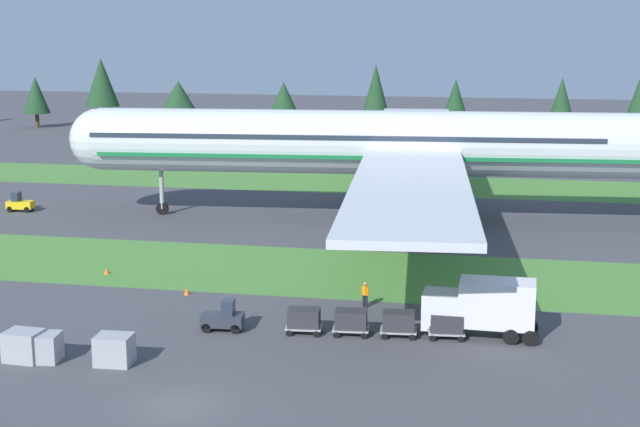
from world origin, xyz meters
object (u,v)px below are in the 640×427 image
uld_container_1 (42,347)px  ground_crew_marshaller (365,294)px  catering_truck (482,306)px  taxiway_marker_0 (107,271)px  taxiway_marker_1 (187,291)px  uld_container_2 (114,350)px  pushback_tractor (20,203)px  cargo_dolly_lead (304,319)px  uld_container_0 (24,346)px  cargo_dolly_third (399,322)px  cargo_dolly_second (351,320)px  cargo_dolly_fourth (447,324)px  baggage_tug (224,318)px  airliner (402,143)px

uld_container_1 → ground_crew_marshaller: bearing=39.8°
catering_truck → taxiway_marker_0: 29.88m
taxiway_marker_1 → uld_container_2: bearing=-87.7°
pushback_tractor → taxiway_marker_1: pushback_tractor is taller
cargo_dolly_lead → uld_container_0: 16.46m
cargo_dolly_third → uld_container_0: (-20.32, -8.22, -0.05)m
cargo_dolly_second → uld_container_2: bearing=116.7°
cargo_dolly_second → uld_container_0: size_ratio=1.16×
cargo_dolly_fourth → uld_container_1: 23.69m
uld_container_2 → uld_container_1: bearing=-176.2°
cargo_dolly_second → pushback_tractor: 50.11m
cargo_dolly_second → uld_container_2: (-12.17, -7.55, -0.07)m
cargo_dolly_fourth → cargo_dolly_second: bearing=90.0°
uld_container_2 → cargo_dolly_second: bearing=31.8°
catering_truck → uld_container_0: size_ratio=3.51×
catering_truck → uld_container_0: catering_truck is taller
pushback_tractor → baggage_tug: bearing=39.2°
airliner → cargo_dolly_third: 35.26m
airliner → uld_container_1: airliner is taller
airliner → taxiway_marker_1: size_ratio=156.95×
cargo_dolly_third → uld_container_2: size_ratio=1.16×
airliner → cargo_dolly_third: size_ratio=34.50×
uld_container_1 → airliner: bearing=69.9°
ground_crew_marshaller → airliner: bearing=-58.2°
pushback_tractor → catering_truck: bearing=52.2°
catering_truck → ground_crew_marshaller: 9.15m
cargo_dolly_lead → catering_truck: 10.85m
pushback_tractor → taxiway_marker_0: pushback_tractor is taller
catering_truck → cargo_dolly_third: bearing=102.0°
cargo_dolly_second → taxiway_marker_0: (-20.54, 10.44, -0.69)m
uld_container_2 → taxiway_marker_1: (-0.55, 13.86, -0.59)m
ground_crew_marshaller → uld_container_1: ground_crew_marshaller is taller
cargo_dolly_third → cargo_dolly_fourth: same height
uld_container_1 → taxiway_marker_1: 14.62m
cargo_dolly_lead → taxiway_marker_1: size_ratio=4.55×
uld_container_2 → catering_truck: bearing=23.5°
cargo_dolly_second → cargo_dolly_fourth: 5.80m
cargo_dolly_fourth → pushback_tractor: 54.45m
ground_crew_marshaller → uld_container_0: (-17.44, -13.78, -0.07)m
cargo_dolly_second → cargo_dolly_third: bearing=-90.0°
airliner → cargo_dolly_third: (3.69, -34.45, -6.59)m
cargo_dolly_lead → pushback_tractor: 48.06m
cargo_dolly_fourth → cargo_dolly_third: bearing=90.0°
cargo_dolly_second → cargo_dolly_third: same height
cargo_dolly_fourth → catering_truck: size_ratio=0.33×
cargo_dolly_lead → cargo_dolly_fourth: 8.70m
taxiway_marker_0 → uld_container_2: bearing=-65.0°
ground_crew_marshaller → uld_container_2: bearing=77.8°
cargo_dolly_fourth → taxiway_marker_0: size_ratio=5.02×
uld_container_0 → baggage_tug: bearing=37.3°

